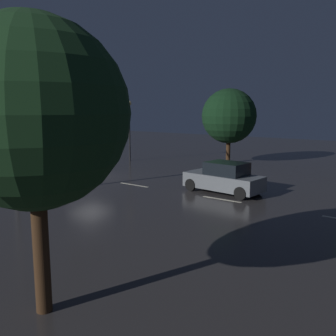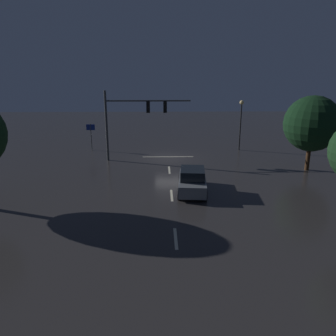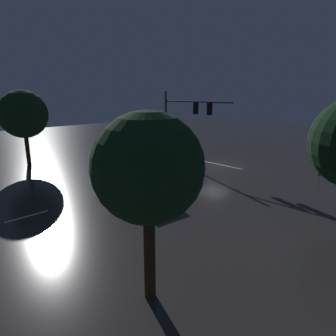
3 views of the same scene
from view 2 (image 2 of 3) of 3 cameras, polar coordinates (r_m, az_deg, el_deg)
ground_plane at (r=31.72m, az=0.03°, el=1.70°), size 80.00×80.00×0.00m
traffic_signal_assembly at (r=30.43m, az=-5.99°, el=9.31°), size 7.80×0.47×6.44m
lane_dash_far at (r=27.86m, az=0.22°, el=-0.35°), size 0.16×2.20×0.01m
lane_dash_mid at (r=22.18m, az=0.64°, el=-4.75°), size 0.16×2.20×0.01m
lane_dash_near at (r=16.71m, az=1.34°, el=-12.11°), size 0.16×2.20×0.01m
stop_bar at (r=32.30m, az=0.01°, el=1.97°), size 5.00×0.16×0.01m
car_approaching at (r=22.63m, az=4.24°, el=-2.23°), size 2.23×4.49×1.70m
street_lamp_left_kerb at (r=35.33m, az=12.55°, el=8.84°), size 0.44×0.44×5.24m
route_sign at (r=35.63m, az=-13.26°, el=6.21°), size 0.90×0.12×2.82m
tree_left_near at (r=29.51m, az=23.74°, el=7.05°), size 4.56×4.56×6.23m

